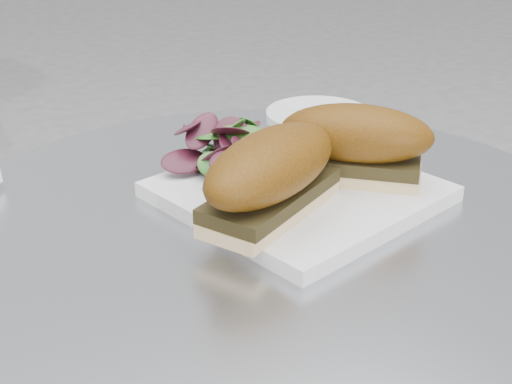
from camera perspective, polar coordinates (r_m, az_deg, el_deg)
plate at (r=0.74m, az=3.40°, el=0.04°), size 0.29×0.29×0.02m
sandwich_left at (r=0.66m, az=1.23°, el=1.55°), size 0.20×0.16×0.08m
sandwich_right at (r=0.74m, az=7.99°, el=4.03°), size 0.16×0.16×0.08m
salad at (r=0.77m, az=-2.04°, el=3.64°), size 0.11×0.11×0.05m
saucer at (r=0.97m, az=5.04°, el=6.08°), size 0.14×0.14×0.01m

